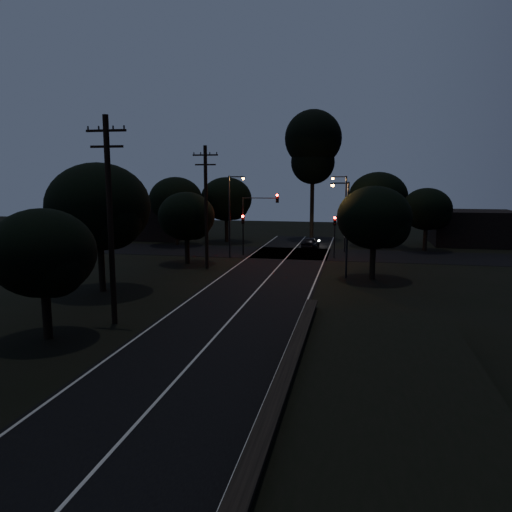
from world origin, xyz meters
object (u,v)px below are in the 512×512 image
at_px(utility_pole_mid, 110,218).
at_px(car, 310,243).
at_px(streetlight_b, 344,208).
at_px(tall_pine, 313,146).
at_px(streetlight_c, 345,223).
at_px(utility_pole_far, 206,205).
at_px(signal_left, 243,227).
at_px(signal_mast, 259,213).
at_px(signal_right, 335,229).
at_px(streetlight_a, 231,211).

distance_m(utility_pole_mid, car, 32.35).
xyz_separation_m(streetlight_b, car, (-3.60, 2.00, -3.99)).
distance_m(tall_pine, streetlight_c, 26.50).
bearing_deg(streetlight_b, streetlight_c, -87.86).
distance_m(utility_pole_far, signal_left, 8.53).
xyz_separation_m(signal_left, streetlight_c, (10.43, -9.99, 1.51)).
bearing_deg(signal_mast, car, 52.46).
bearing_deg(tall_pine, car, -85.53).
xyz_separation_m(tall_pine, signal_right, (3.60, -15.01, -8.87)).
relative_size(utility_pole_far, tall_pine, 0.65).
distance_m(utility_pole_far, streetlight_c, 12.05).
height_order(signal_mast, streetlight_a, streetlight_a).
height_order(signal_right, streetlight_b, streetlight_b).
bearing_deg(tall_pine, utility_pole_mid, -99.93).
xyz_separation_m(utility_pole_mid, streetlight_c, (11.83, 15.00, -1.39)).
bearing_deg(signal_right, car, 115.73).
relative_size(signal_left, car, 1.07).
xyz_separation_m(streetlight_b, streetlight_c, (0.52, -14.00, -0.29)).
bearing_deg(signal_mast, signal_left, -179.87).
relative_size(tall_pine, signal_left, 3.96).
height_order(utility_pole_mid, streetlight_b, utility_pole_mid).
relative_size(signal_left, streetlight_a, 0.51).
distance_m(utility_pole_mid, streetlight_a, 23.04).
relative_size(utility_pole_mid, signal_right, 2.68).
relative_size(signal_right, streetlight_c, 0.55).
height_order(tall_pine, streetlight_a, tall_pine).
bearing_deg(car, signal_mast, 59.30).
height_order(utility_pole_mid, signal_left, utility_pole_mid).
bearing_deg(streetlight_c, signal_mast, 131.19).
bearing_deg(streetlight_b, utility_pole_mid, -111.30).
bearing_deg(signal_right, signal_mast, 179.97).
distance_m(tall_pine, streetlight_a, 19.46).
distance_m(signal_right, streetlight_b, 4.45).
bearing_deg(car, streetlight_b, 157.81).
relative_size(signal_left, signal_right, 1.00).
xyz_separation_m(tall_pine, streetlight_a, (-6.31, -17.00, -7.07)).
xyz_separation_m(signal_right, streetlight_b, (0.71, 4.01, 1.80)).
distance_m(utility_pole_mid, utility_pole_far, 17.00).
bearing_deg(signal_right, streetlight_c, -82.98).
xyz_separation_m(tall_pine, signal_left, (-5.60, -15.01, -8.87)).
relative_size(tall_pine, car, 4.25).
bearing_deg(signal_left, tall_pine, 69.54).
xyz_separation_m(utility_pole_far, signal_right, (10.60, 7.99, -2.65)).
bearing_deg(signal_left, signal_right, 0.00).
bearing_deg(tall_pine, streetlight_a, -110.36).
distance_m(signal_mast, streetlight_a, 3.13).
bearing_deg(car, streetlight_c, 111.30).
height_order(tall_pine, signal_right, tall_pine).
bearing_deg(signal_right, streetlight_a, -168.66).
bearing_deg(tall_pine, signal_left, -110.46).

